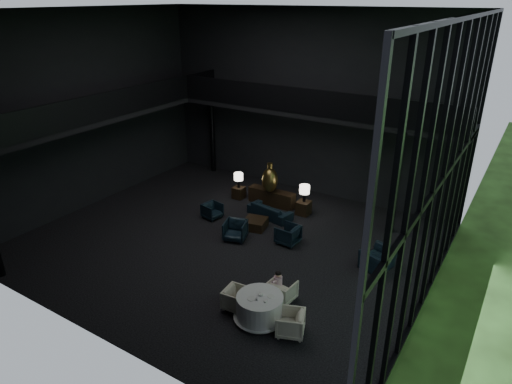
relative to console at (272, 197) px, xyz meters
The scene contains 35 objects.
floor 3.74m from the console, 85.06° to the right, with size 14.00×12.00×0.02m, color black.
ceiling 8.52m from the console, 85.06° to the right, with size 14.00×12.00×0.02m, color black.
wall_back 4.33m from the console, 82.05° to the left, with size 14.00×0.04×8.00m, color black.
wall_front 10.38m from the console, 88.11° to the right, with size 14.00×0.04×8.00m, color black.
wall_left 8.47m from the console, 150.98° to the right, with size 0.04×12.00×8.00m, color black.
curtain_wall 8.94m from the console, 27.01° to the right, with size 0.20×12.00×8.00m, color black, non-canonical shape.
mezzanine_left 7.71m from the console, 146.87° to the right, with size 2.00×12.00×0.25m, color black.
mezzanine_back 4.10m from the console, 44.42° to the left, with size 12.00×2.00×0.25m, color black.
railing_left 7.34m from the console, 141.62° to the right, with size 0.06×12.00×1.00m, color black.
railing_back 4.47m from the console, 12.54° to the left, with size 12.00×0.06×1.00m, color black.
column_nw 5.35m from the console, 156.93° to the left, with size 0.24×0.24×4.00m, color black.
column_ne 5.39m from the console, ahead, with size 0.24×0.24×4.00m, color black.
console is the anchor object (origin of this frame).
bronze_urn 0.91m from the console, 90.00° to the right, with size 0.69×0.69×1.29m.
side_table_left 1.61m from the console, behind, with size 0.47×0.47×0.52m, color black.
table_lamp_left 1.74m from the console, behind, with size 0.40×0.40×0.67m.
side_table_right 1.61m from the console, ahead, with size 0.53×0.53×0.58m, color black.
table_lamp_right 1.77m from the console, ahead, with size 0.42×0.42×0.71m.
sofa 1.21m from the console, 63.14° to the right, with size 1.75×0.51×0.68m, color black.
lounge_armchair_west 2.79m from the console, 119.92° to the right, with size 0.62×0.58×0.64m, color #1C293E.
lounge_armchair_east 3.40m from the console, 49.59° to the right, with size 0.77×0.72×0.79m, color #11222E.
lounge_armchair_south 3.41m from the console, 83.01° to the right, with size 0.82×0.77×0.85m, color black.
window_armchair 6.06m from the console, 23.78° to the right, with size 1.03×0.67×0.90m, color black.
coffee_table 2.30m from the console, 75.96° to the right, with size 0.84×0.84×0.37m, color black.
dining_table 7.65m from the console, 62.06° to the right, with size 1.49×1.49×0.75m.
dining_chair_north 6.77m from the console, 56.92° to the right, with size 0.68×0.64×0.70m, color beige.
dining_chair_east 8.25m from the console, 56.11° to the right, with size 0.71×0.66×0.73m, color #B7B4AE.
dining_chair_west 7.27m from the console, 67.56° to the right, with size 0.63×0.59×0.65m, color beige.
child 6.77m from the console, 58.01° to the right, with size 0.25×0.25×0.54m.
plate_a 7.78m from the console, 63.70° to the right, with size 0.24×0.24×0.02m, color white.
plate_b 7.64m from the console, 59.81° to the right, with size 0.19×0.19×0.01m, color white.
saucer 7.82m from the console, 60.86° to the right, with size 0.14×0.14×0.01m, color white.
coffee_cup 7.92m from the console, 60.87° to the right, with size 0.08×0.08×0.06m, color white.
cereal_bowl 7.61m from the console, 61.93° to the right, with size 0.15×0.15×0.08m, color white.
cream_pot 7.83m from the console, 62.59° to the right, with size 0.06×0.06×0.07m, color #99999E.
Camera 1 is at (8.72, -11.89, 8.41)m, focal length 32.00 mm.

